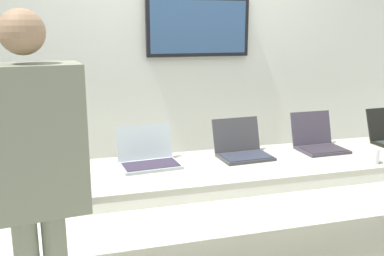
# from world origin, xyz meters

# --- Properties ---
(back_wall) EXTENTS (8.00, 0.11, 2.55)m
(back_wall) POSITION_xyz_m (0.00, 1.13, 1.28)
(back_wall) COLOR silver
(back_wall) RESTS_ON ground
(workbench) EXTENTS (3.46, 0.70, 0.74)m
(workbench) POSITION_xyz_m (0.00, 0.00, 0.70)
(workbench) COLOR #B2AF9C
(workbench) RESTS_ON ground
(laptop_station_0) EXTENTS (0.38, 0.38, 0.23)m
(laptop_station_0) POSITION_xyz_m (-1.07, 0.15, 0.80)
(laptop_station_0) COLOR #B1B2B6
(laptop_station_0) RESTS_ON workbench
(laptop_station_1) EXTENTS (0.40, 0.33, 0.25)m
(laptop_station_1) POSITION_xyz_m (-0.44, 0.12, 0.80)
(laptop_station_1) COLOR #AAB4BA
(laptop_station_1) RESTS_ON workbench
(laptop_station_2) EXTENTS (0.37, 0.33, 0.25)m
(laptop_station_2) POSITION_xyz_m (0.22, 0.13, 0.80)
(laptop_station_2) COLOR #38373B
(laptop_station_2) RESTS_ON workbench
(laptop_station_3) EXTENTS (0.33, 0.33, 0.26)m
(laptop_station_3) POSITION_xyz_m (0.83, 0.15, 0.80)
(laptop_station_3) COLOR #3C3542
(laptop_station_3) RESTS_ON workbench
(person) EXTENTS (0.49, 0.63, 1.70)m
(person) POSITION_xyz_m (-1.07, -0.62, 1.03)
(person) COLOR slate
(person) RESTS_ON ground
(coffee_mug) EXTENTS (0.08, 0.08, 0.10)m
(coffee_mug) POSITION_xyz_m (1.00, -0.25, 0.79)
(coffee_mug) COLOR white
(coffee_mug) RESTS_ON workbench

